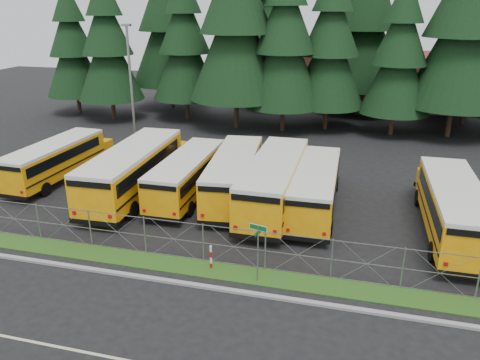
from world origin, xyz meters
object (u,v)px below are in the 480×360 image
striped_bollard (211,257)px  bus_2 (136,171)px  bus_5 (275,182)px  bus_3 (189,176)px  bus_6 (315,189)px  light_standard (131,85)px  street_sign (258,241)px  bus_0 (58,161)px  bus_east (451,209)px  bus_4 (235,176)px

striped_bollard → bus_2: bearing=134.9°
bus_5 → bus_2: bearing=-177.5°
bus_3 → bus_6: (7.99, -0.27, 0.03)m
bus_5 → light_standard: 16.05m
bus_6 → street_sign: 8.56m
bus_2 → street_sign: bus_2 is taller
bus_6 → light_standard: bearing=151.6°
bus_3 → bus_0: bearing=176.7°
striped_bollard → bus_5: bearing=78.9°
striped_bollard → light_standard: size_ratio=0.12×
bus_0 → striped_bollard: (13.96, -8.68, -0.74)m
bus_3 → bus_east: size_ratio=0.92×
street_sign → bus_6: bearing=79.2°
bus_3 → striped_bollard: bus_3 is taller
bus_2 → bus_east: (18.61, -0.91, -0.13)m
bus_3 → striped_bollard: bearing=-63.5°
bus_5 → bus_east: bearing=-7.6°
bus_east → street_sign: (-8.87, -7.06, 0.57)m
light_standard → bus_3: bearing=-45.7°
bus_east → street_sign: size_ratio=3.98×
bus_6 → bus_east: (7.27, -1.32, 0.08)m
striped_bollard → bus_3: bearing=116.6°
bus_0 → bus_6: size_ratio=0.97×
bus_0 → bus_4: (12.78, -0.10, 0.10)m
bus_3 → light_standard: size_ratio=1.02×
street_sign → light_standard: 21.94m
bus_3 → bus_5: 5.62m
bus_2 → bus_east: bearing=-4.7°
bus_0 → street_sign: size_ratio=3.64×
street_sign → bus_0: bearing=150.5°
bus_2 → striped_bollard: (7.41, -7.45, -1.00)m
bus_0 → striped_bollard: bus_0 is taller
bus_0 → light_standard: bearing=75.2°
bus_3 → striped_bollard: (4.07, -8.13, -0.75)m
bus_east → bus_5: bearing=171.8°
bus_4 → bus_east: 12.54m
bus_3 → street_sign: street_sign is taller
bus_0 → bus_east: bearing=-2.6°
bus_2 → striped_bollard: bearing=-47.0°
bus_2 → street_sign: size_ratio=4.33×
bus_0 → bus_5: (15.50, -0.85, 0.20)m
bus_2 → bus_3: size_ratio=1.18×
bus_3 → bus_6: bearing=-2.0°
bus_2 → light_standard: size_ratio=1.20×
bus_4 → light_standard: 13.49m
bus_3 → bus_5: bus_5 is taller
bus_4 → bus_5: (2.72, -0.75, 0.10)m
bus_2 → bus_4: bearing=8.5°
bus_0 → bus_2: bearing=-8.4°
bus_3 → bus_4: (2.89, 0.46, 0.09)m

